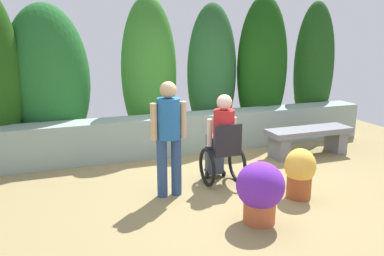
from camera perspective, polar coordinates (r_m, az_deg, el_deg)
ground_plane at (r=5.86m, az=4.60°, el=-8.13°), size 10.00×10.00×0.00m
stone_retaining_wall at (r=7.30m, az=-1.04°, el=-0.74°), size 7.46×0.52×0.70m
hedge_backdrop at (r=7.59m, az=-5.66°, el=7.86°), size 7.47×1.15×2.96m
stone_bench at (r=7.38m, az=16.55°, el=-1.29°), size 1.58×0.48×0.50m
person_in_wheelchair at (r=5.73m, az=4.33°, el=-2.06°), size 0.53×0.66×1.33m
person_standing_companion at (r=5.20m, az=-3.39°, el=-0.54°), size 0.49×0.30×1.57m
flower_pot_terracotta_by_wall at (r=5.48m, az=15.36°, el=-6.13°), size 0.41×0.41×0.68m
flower_pot_red_accent at (r=4.68m, az=9.85°, el=-8.92°), size 0.56×0.56×0.74m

